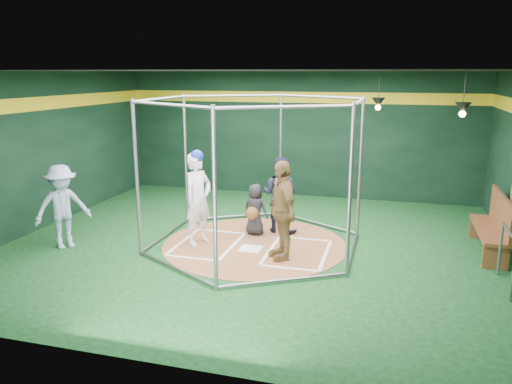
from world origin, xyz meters
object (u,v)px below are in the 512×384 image
(umpire, at_px, (280,195))
(dugout_bench, at_px, (495,224))
(batter_figure, at_px, (198,198))
(visitor_leopard, at_px, (282,210))

(umpire, relative_size, dugout_bench, 0.84)
(batter_figure, height_order, visitor_leopard, batter_figure)
(batter_figure, relative_size, dugout_bench, 0.97)
(batter_figure, relative_size, umpire, 1.16)
(batter_figure, height_order, umpire, batter_figure)
(visitor_leopard, bearing_deg, dugout_bench, 77.66)
(visitor_leopard, relative_size, umpire, 1.12)
(batter_figure, bearing_deg, umpire, 40.73)
(umpire, bearing_deg, dugout_bench, -170.30)
(batter_figure, xyz_separation_m, umpire, (1.43, 1.23, -0.13))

